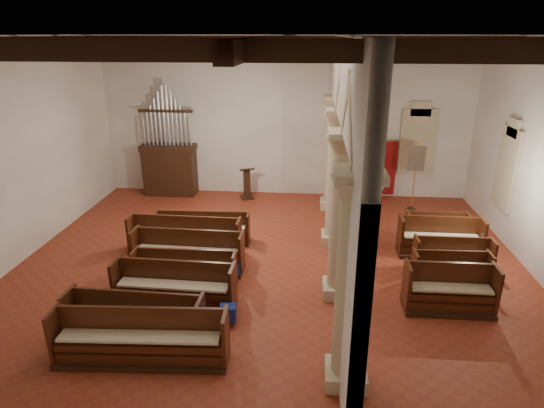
% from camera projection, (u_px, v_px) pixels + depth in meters
% --- Properties ---
extents(floor, '(14.00, 14.00, 0.00)m').
position_uv_depth(floor, '(271.00, 263.00, 12.75)').
color(floor, maroon).
rests_on(floor, ground).
extents(ceiling, '(14.00, 14.00, 0.00)m').
position_uv_depth(ceiling, '(270.00, 35.00, 10.64)').
color(ceiling, '#341D11').
rests_on(ceiling, wall_back).
extents(wall_back, '(14.00, 0.02, 6.00)m').
position_uv_depth(wall_back, '(285.00, 119.00, 17.29)').
color(wall_back, white).
rests_on(wall_back, floor).
extents(wall_front, '(14.00, 0.02, 6.00)m').
position_uv_depth(wall_front, '(229.00, 274.00, 6.10)').
color(wall_front, white).
rests_on(wall_front, floor).
extents(wall_left, '(0.02, 12.00, 6.00)m').
position_uv_depth(wall_left, '(13.00, 153.00, 12.28)').
color(wall_left, white).
rests_on(wall_left, floor).
extents(ceiling_beams, '(13.80, 11.80, 0.30)m').
position_uv_depth(ceiling_beams, '(270.00, 43.00, 10.70)').
color(ceiling_beams, black).
rests_on(ceiling_beams, wall_back).
extents(arcade, '(0.90, 11.90, 6.00)m').
position_uv_depth(arcade, '(342.00, 139.00, 11.35)').
color(arcade, '#C2B790').
rests_on(arcade, floor).
extents(window_right_b, '(0.03, 1.00, 2.20)m').
position_uv_depth(window_right_b, '(508.00, 169.00, 13.72)').
color(window_right_b, '#347554').
rests_on(window_right_b, wall_right).
extents(window_back, '(1.00, 0.03, 2.20)m').
position_uv_depth(window_back, '(417.00, 142.00, 17.13)').
color(window_back, '#347554').
rests_on(window_back, wall_back).
extents(pipe_organ, '(2.10, 0.85, 4.40)m').
position_uv_depth(pipe_organ, '(169.00, 161.00, 17.77)').
color(pipe_organ, black).
rests_on(pipe_organ, floor).
extents(lectern, '(0.63, 0.67, 1.29)m').
position_uv_depth(lectern, '(247.00, 185.00, 17.55)').
color(lectern, '#351D10').
rests_on(lectern, floor).
extents(dossal_curtain, '(1.80, 0.07, 2.17)m').
position_uv_depth(dossal_curtain, '(375.00, 168.00, 17.57)').
color(dossal_curtain, maroon).
rests_on(dossal_curtain, floor).
extents(processional_banner, '(0.58, 0.74, 2.55)m').
position_uv_depth(processional_banner, '(413.00, 188.00, 16.37)').
color(processional_banner, black).
rests_on(processional_banner, floor).
extents(hymnal_box_a, '(0.43, 0.39, 0.34)m').
position_uv_depth(hymnal_box_a, '(169.00, 331.00, 9.37)').
color(hymnal_box_a, navy).
rests_on(hymnal_box_a, floor).
extents(hymnal_box_b, '(0.37, 0.31, 0.35)m').
position_uv_depth(hymnal_box_b, '(228.00, 313.00, 10.00)').
color(hymnal_box_b, navy).
rests_on(hymnal_box_b, floor).
extents(hymnal_box_c, '(0.37, 0.34, 0.30)m').
position_uv_depth(hymnal_box_c, '(235.00, 268.00, 11.94)').
color(hymnal_box_c, '#16389A').
rests_on(hymnal_box_c, floor).
extents(tube_heater_a, '(0.89, 0.11, 0.09)m').
position_uv_depth(tube_heater_a, '(173.00, 357.00, 8.79)').
color(tube_heater_a, silver).
rests_on(tube_heater_a, floor).
extents(tube_heater_b, '(0.89, 0.19, 0.09)m').
position_uv_depth(tube_heater_b, '(100.00, 339.00, 9.31)').
color(tube_heater_b, white).
rests_on(tube_heater_b, floor).
extents(nave_pew_0, '(3.41, 0.93, 1.10)m').
position_uv_depth(nave_pew_0, '(141.00, 345.00, 8.82)').
color(nave_pew_0, black).
rests_on(nave_pew_0, floor).
extents(nave_pew_1, '(2.87, 0.80, 1.09)m').
position_uv_depth(nave_pew_1, '(136.00, 326.00, 9.38)').
color(nave_pew_1, black).
rests_on(nave_pew_1, floor).
extents(nave_pew_2, '(2.85, 0.82, 1.12)m').
position_uv_depth(nave_pew_2, '(175.00, 293.00, 10.58)').
color(nave_pew_2, black).
rests_on(nave_pew_2, floor).
extents(nave_pew_3, '(2.60, 0.67, 0.96)m').
position_uv_depth(nave_pew_3, '(185.00, 275.00, 11.48)').
color(nave_pew_3, black).
rests_on(nave_pew_3, floor).
extents(nave_pew_4, '(3.00, 0.81, 1.12)m').
position_uv_depth(nave_pew_4, '(189.00, 257.00, 12.27)').
color(nave_pew_4, black).
rests_on(nave_pew_4, floor).
extents(nave_pew_5, '(3.27, 0.78, 1.09)m').
position_uv_depth(nave_pew_5, '(185.00, 242.00, 13.21)').
color(nave_pew_5, black).
rests_on(nave_pew_5, floor).
extents(nave_pew_6, '(2.92, 0.75, 0.95)m').
position_uv_depth(nave_pew_6, '(203.00, 232.00, 13.94)').
color(nave_pew_6, black).
rests_on(nave_pew_6, floor).
extents(aisle_pew_0, '(2.03, 0.78, 1.14)m').
position_uv_depth(aisle_pew_0, '(449.00, 295.00, 10.44)').
color(aisle_pew_0, black).
rests_on(aisle_pew_0, floor).
extents(aisle_pew_1, '(1.92, 0.70, 0.95)m').
position_uv_depth(aisle_pew_1, '(450.00, 276.00, 11.43)').
color(aisle_pew_1, black).
rests_on(aisle_pew_1, floor).
extents(aisle_pew_2, '(2.04, 0.68, 0.98)m').
position_uv_depth(aisle_pew_2, '(452.00, 261.00, 12.13)').
color(aisle_pew_2, black).
rests_on(aisle_pew_2, floor).
extents(aisle_pew_3, '(2.33, 0.76, 1.14)m').
position_uv_depth(aisle_pew_3, '(439.00, 243.00, 13.07)').
color(aisle_pew_3, black).
rests_on(aisle_pew_3, floor).
extents(aisle_pew_4, '(1.84, 0.75, 1.07)m').
position_uv_depth(aisle_pew_4, '(436.00, 235.00, 13.60)').
color(aisle_pew_4, black).
rests_on(aisle_pew_4, floor).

